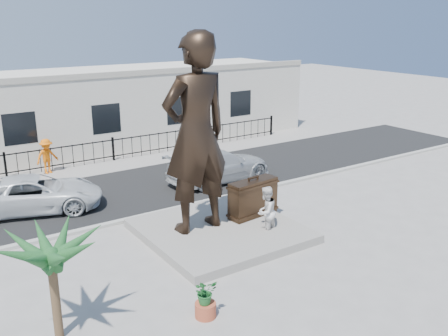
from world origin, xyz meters
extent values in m
plane|color=#9E9991|center=(0.00, 0.00, 0.00)|extent=(100.00, 100.00, 0.00)
cube|color=black|center=(0.00, 8.00, 0.01)|extent=(40.00, 7.00, 0.01)
cube|color=#A5A399|center=(0.00, 4.50, 0.06)|extent=(40.00, 0.25, 0.12)
cube|color=#9E9991|center=(0.00, 12.00, 0.01)|extent=(40.00, 2.50, 0.02)
cube|color=gray|center=(-0.50, 1.50, 0.15)|extent=(5.20, 5.20, 0.30)
cube|color=black|center=(0.00, 12.80, 0.60)|extent=(22.00, 0.10, 1.20)
cube|color=silver|center=(0.00, 17.00, 2.20)|extent=(28.00, 7.00, 4.40)
imported|color=black|center=(-1.23, 1.89, 3.73)|extent=(2.57, 1.76, 6.85)
cube|color=#362416|center=(1.13, 1.72, 1.00)|extent=(2.05, 0.86, 1.40)
imported|color=white|center=(0.79, 0.52, 0.92)|extent=(1.09, 0.98, 1.85)
imported|color=silver|center=(-5.39, 7.56, 0.73)|extent=(5.70, 3.95, 1.45)
imported|color=#B1B4B6|center=(2.87, 6.70, 0.77)|extent=(5.30, 2.37, 1.51)
imported|color=orange|center=(-3.61, 12.39, 0.90)|extent=(1.27, 0.92, 1.76)
cylinder|color=#A9472C|center=(-3.65, -2.57, 0.20)|extent=(0.56, 0.56, 0.40)
imported|color=#1D5B26|center=(-3.65, -2.57, 0.73)|extent=(0.61, 0.54, 0.67)
camera|label=1|loc=(-9.58, -12.27, 7.53)|focal=40.00mm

